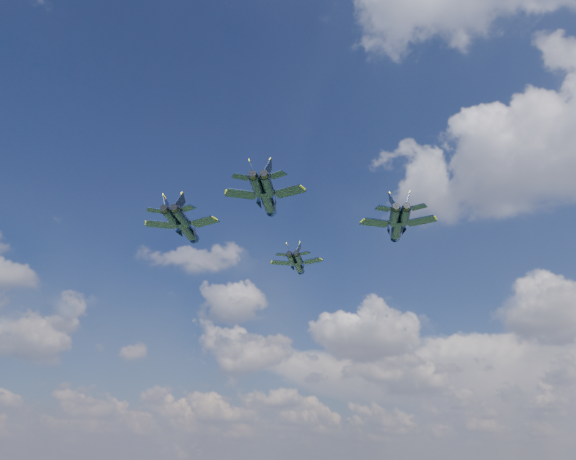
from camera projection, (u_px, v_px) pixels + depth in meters
The scene contains 4 objects.
jet_lead at pixel (298, 265), 119.96m from camera, with size 10.56×14.22×3.45m.
jet_left at pixel (187, 229), 105.52m from camera, with size 13.23×17.68×4.31m.
jet_right at pixel (397, 228), 101.61m from camera, with size 13.05×16.85×4.16m.
jet_slot at pixel (268, 200), 85.69m from camera, with size 11.65×15.37×3.78m.
Camera 1 is at (60.59, -66.27, 19.76)m, focal length 35.00 mm.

